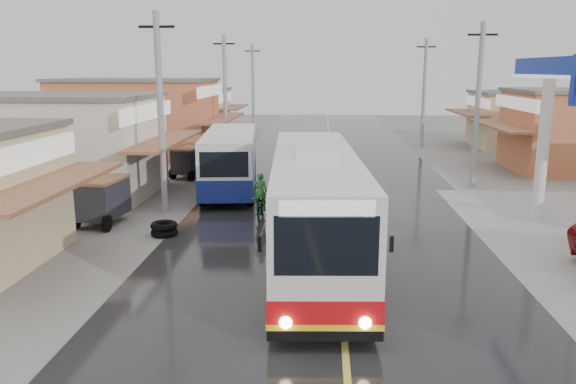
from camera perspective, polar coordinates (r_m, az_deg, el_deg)
The scene contains 12 objects.
ground at distance 14.38m, azimuth 5.48°, elevation -11.47°, with size 120.00×120.00×0.00m, color slate.
road at distance 28.74m, azimuth 4.54°, elevation 0.72°, with size 12.00×90.00×0.02m, color black.
centre_line at distance 28.74m, azimuth 4.55°, elevation 0.75°, with size 0.15×90.00×0.01m, color #D8CC4C.
shopfronts_left at distance 34.05m, azimuth -17.99°, elevation 1.97°, with size 11.00×44.00×5.20m, color tan, non-canonical shape.
utility_poles_left at distance 30.42m, azimuth -8.79°, elevation 1.24°, with size 1.60×50.00×8.00m, color gray, non-canonical shape.
utility_poles_right at distance 29.71m, azimuth 18.17°, elevation 0.50°, with size 1.60×36.00×8.00m, color gray, non-canonical shape.
coach_bus at distance 16.95m, azimuth 2.71°, elevation -1.44°, with size 3.23×11.76×3.64m.
second_bus at distance 27.16m, azimuth -5.87°, elevation 3.29°, with size 3.20×8.79×2.85m.
cyclist at distance 22.19m, azimuth -2.77°, elevation -1.15°, with size 0.63×1.75×1.87m.
tricycle_near at distance 22.38m, azimuth -18.44°, elevation -0.60°, with size 1.74×2.46×1.78m.
tricycle_far at distance 30.96m, azimuth -9.96°, elevation 3.17°, with size 1.96×2.47×1.65m.
tyre_stack at distance 20.47m, azimuth -12.47°, elevation -3.67°, with size 0.96×0.96×0.49m.
Camera 1 is at (-0.53, -13.15, 5.80)m, focal length 35.00 mm.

